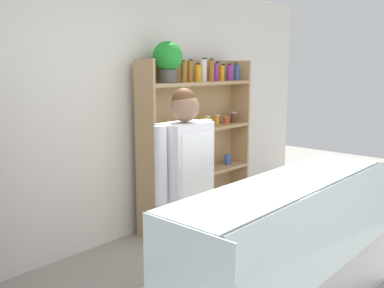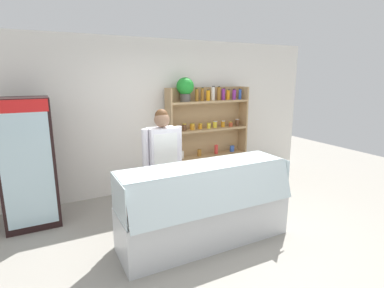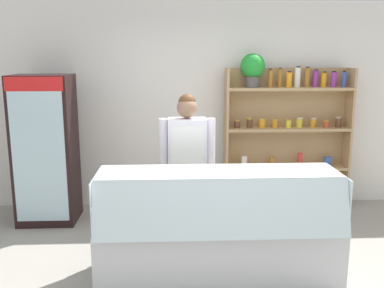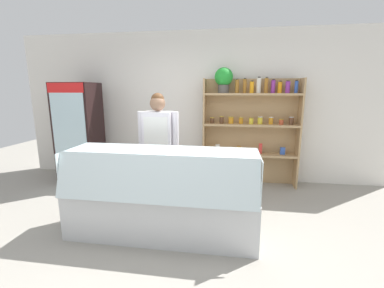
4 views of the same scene
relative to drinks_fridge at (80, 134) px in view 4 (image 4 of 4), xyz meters
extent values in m
plane|color=gray|center=(2.05, -1.60, -0.90)|extent=(12.00, 12.00, 0.00)
cube|color=white|center=(2.05, 0.60, 0.45)|extent=(6.80, 0.10, 2.70)
cube|color=black|center=(0.00, 0.01, 0.00)|extent=(0.68, 0.57, 1.79)
cube|color=silver|center=(0.00, -0.28, 0.00)|extent=(0.60, 0.01, 1.59)
cube|color=red|center=(0.00, -0.29, 0.81)|extent=(0.64, 0.01, 0.16)
cylinder|color=#9E6623|center=(-0.21, -0.22, -0.54)|extent=(0.07, 0.07, 0.22)
cylinder|color=orange|center=(-0.07, -0.22, -0.56)|extent=(0.06, 0.06, 0.17)
cylinder|color=#9E6623|center=(0.07, -0.22, -0.56)|extent=(0.05, 0.05, 0.18)
cylinder|color=silver|center=(0.21, -0.22, -0.56)|extent=(0.06, 0.06, 0.17)
cylinder|color=purple|center=(-0.21, -0.22, -0.10)|extent=(0.06, 0.06, 0.17)
cylinder|color=red|center=(-0.07, -0.22, -0.07)|extent=(0.06, 0.06, 0.22)
cylinder|color=red|center=(0.07, -0.22, -0.11)|extent=(0.06, 0.06, 0.15)
cylinder|color=orange|center=(0.21, -0.22, -0.08)|extent=(0.06, 0.06, 0.19)
cylinder|color=#2D8C38|center=(-0.21, -0.22, 0.36)|extent=(0.07, 0.07, 0.15)
cylinder|color=#3356B2|center=(-0.07, -0.22, 0.37)|extent=(0.07, 0.07, 0.17)
cylinder|color=silver|center=(0.07, -0.22, 0.36)|extent=(0.05, 0.05, 0.16)
cylinder|color=#9E6623|center=(0.21, -0.22, 0.36)|extent=(0.06, 0.06, 0.15)
cube|color=tan|center=(3.02, 0.44, 0.03)|extent=(1.63, 0.02, 1.86)
cube|color=tan|center=(2.22, 0.30, 0.03)|extent=(0.03, 0.28, 1.86)
cube|color=tan|center=(3.82, 0.30, 0.03)|extent=(0.03, 0.28, 1.86)
cube|color=tan|center=(3.02, 0.30, -0.34)|extent=(1.57, 0.28, 0.04)
cube|color=tan|center=(3.02, 0.30, 0.18)|extent=(1.57, 0.28, 0.04)
cube|color=tan|center=(3.02, 0.30, 0.70)|extent=(1.57, 0.28, 0.04)
cylinder|color=#4C4742|center=(2.54, 0.30, 0.79)|extent=(0.19, 0.19, 0.14)
sphere|color=green|center=(2.54, 0.30, 0.99)|extent=(0.31, 0.31, 0.31)
cylinder|color=#9E6623|center=(2.77, 0.29, 0.83)|extent=(0.06, 0.06, 0.22)
cylinder|color=black|center=(2.77, 0.30, 0.95)|extent=(0.04, 0.04, 0.02)
cylinder|color=#9E6623|center=(2.90, 0.31, 0.83)|extent=(0.06, 0.06, 0.23)
cylinder|color=black|center=(2.90, 0.30, 0.96)|extent=(0.04, 0.04, 0.02)
cylinder|color=orange|center=(3.01, 0.30, 0.81)|extent=(0.07, 0.07, 0.19)
cylinder|color=black|center=(3.01, 0.30, 0.91)|extent=(0.05, 0.05, 0.02)
cylinder|color=silver|center=(3.13, 0.32, 0.84)|extent=(0.08, 0.08, 0.25)
cylinder|color=black|center=(3.13, 0.30, 0.97)|extent=(0.05, 0.05, 0.02)
cylinder|color=#9E6623|center=(3.25, 0.30, 0.84)|extent=(0.06, 0.06, 0.24)
cylinder|color=black|center=(3.25, 0.30, 0.97)|extent=(0.04, 0.04, 0.02)
cylinder|color=purple|center=(3.36, 0.33, 0.82)|extent=(0.07, 0.07, 0.21)
cylinder|color=black|center=(3.36, 0.30, 0.94)|extent=(0.05, 0.05, 0.02)
cylinder|color=orange|center=(3.47, 0.33, 0.81)|extent=(0.07, 0.07, 0.18)
cylinder|color=black|center=(3.47, 0.30, 0.91)|extent=(0.05, 0.05, 0.02)
cylinder|color=purple|center=(3.59, 0.29, 0.81)|extent=(0.08, 0.08, 0.19)
cylinder|color=black|center=(3.59, 0.30, 0.91)|extent=(0.05, 0.05, 0.02)
cylinder|color=#3356B2|center=(3.72, 0.29, 0.81)|extent=(0.06, 0.06, 0.19)
cylinder|color=black|center=(3.72, 0.30, 0.92)|extent=(0.04, 0.04, 0.02)
cylinder|color=brown|center=(2.36, 0.30, 0.24)|extent=(0.07, 0.07, 0.09)
cylinder|color=gold|center=(2.36, 0.30, 0.29)|extent=(0.07, 0.07, 0.01)
cylinder|color=brown|center=(2.53, 0.30, 0.26)|extent=(0.07, 0.07, 0.11)
cylinder|color=gold|center=(2.53, 0.30, 0.32)|extent=(0.07, 0.07, 0.01)
cylinder|color=orange|center=(2.69, 0.30, 0.25)|extent=(0.09, 0.09, 0.11)
cylinder|color=gold|center=(2.69, 0.30, 0.31)|extent=(0.09, 0.09, 0.01)
cylinder|color=orange|center=(2.86, 0.31, 0.25)|extent=(0.07, 0.07, 0.10)
cylinder|color=gold|center=(2.86, 0.30, 0.30)|extent=(0.07, 0.07, 0.01)
cylinder|color=yellow|center=(3.03, 0.29, 0.25)|extent=(0.07, 0.07, 0.09)
cylinder|color=gold|center=(3.03, 0.30, 0.30)|extent=(0.07, 0.07, 0.01)
cylinder|color=yellow|center=(3.18, 0.31, 0.26)|extent=(0.08, 0.08, 0.12)
cylinder|color=silver|center=(3.18, 0.30, 0.32)|extent=(0.08, 0.08, 0.01)
cylinder|color=orange|center=(3.36, 0.31, 0.25)|extent=(0.07, 0.07, 0.11)
cylinder|color=silver|center=(3.36, 0.30, 0.32)|extent=(0.07, 0.07, 0.01)
cylinder|color=#BF4C2D|center=(3.52, 0.28, 0.24)|extent=(0.07, 0.07, 0.08)
cylinder|color=gold|center=(3.52, 0.30, 0.29)|extent=(0.08, 0.08, 0.01)
cylinder|color=brown|center=(3.69, 0.29, 0.26)|extent=(0.08, 0.08, 0.12)
cylinder|color=silver|center=(3.69, 0.30, 0.32)|extent=(0.08, 0.08, 0.01)
cube|color=silver|center=(2.46, 0.30, -0.25)|extent=(0.07, 0.05, 0.14)
cube|color=#9E6623|center=(2.84, 0.30, -0.26)|extent=(0.07, 0.04, 0.13)
cube|color=red|center=(3.21, 0.30, -0.23)|extent=(0.06, 0.04, 0.18)
cube|color=#3356B2|center=(3.58, 0.30, -0.26)|extent=(0.08, 0.04, 0.12)
cube|color=silver|center=(1.93, -1.50, -0.62)|extent=(2.16, 0.66, 0.55)
cube|color=white|center=(1.93, -1.50, -0.33)|extent=(2.10, 0.60, 0.03)
cube|color=silver|center=(1.93, -1.82, -0.12)|extent=(2.12, 0.16, 0.47)
cube|color=silver|center=(1.93, -1.45, 0.10)|extent=(2.12, 0.50, 0.01)
cube|color=silver|center=(0.86, -1.50, -0.12)|extent=(0.01, 0.62, 0.45)
cube|color=silver|center=(3.00, -1.50, -0.12)|extent=(0.01, 0.62, 0.45)
cube|color=tan|center=(1.12, -1.43, -0.29)|extent=(0.16, 0.11, 0.05)
cube|color=white|center=(1.12, -1.62, -0.29)|extent=(0.05, 0.03, 0.02)
cube|color=tan|center=(1.52, -1.43, -0.28)|extent=(0.16, 0.13, 0.06)
cube|color=white|center=(1.52, -1.62, -0.29)|extent=(0.05, 0.03, 0.02)
cube|color=tan|center=(1.93, -1.43, -0.29)|extent=(0.16, 0.12, 0.05)
cube|color=white|center=(1.93, -1.62, -0.29)|extent=(0.05, 0.03, 0.02)
cube|color=tan|center=(2.34, -1.43, -0.28)|extent=(0.16, 0.13, 0.06)
cube|color=white|center=(2.34, -1.62, -0.29)|extent=(0.05, 0.03, 0.02)
cube|color=tan|center=(2.75, -1.43, -0.29)|extent=(0.17, 0.14, 0.05)
cube|color=white|center=(2.75, -1.62, -0.29)|extent=(0.05, 0.03, 0.02)
cylinder|color=#C1706B|center=(1.03, -1.60, -0.24)|extent=(0.20, 0.14, 0.14)
cylinder|color=tan|center=(1.25, -1.60, -0.24)|extent=(0.22, 0.17, 0.15)
cylinder|color=#C1706B|center=(1.47, -1.60, -0.23)|extent=(0.21, 0.18, 0.15)
cylinder|color=white|center=(2.47, -1.58, -0.22)|extent=(0.07, 0.07, 0.18)
cylinder|color=white|center=(2.57, -1.58, -0.19)|extent=(0.07, 0.07, 0.24)
cylinder|color=#383D51|center=(1.60, -0.74, -0.52)|extent=(0.13, 0.13, 0.75)
cylinder|color=#383D51|center=(1.77, -0.74, -0.52)|extent=(0.13, 0.13, 0.75)
cube|color=white|center=(1.68, -0.74, 0.17)|extent=(0.40, 0.24, 0.62)
cube|color=white|center=(1.68, -0.86, -0.17)|extent=(0.33, 0.01, 1.16)
cylinder|color=white|center=(1.43, -0.74, 0.20)|extent=(0.09, 0.09, 0.56)
cylinder|color=white|center=(1.93, -0.74, 0.20)|extent=(0.09, 0.09, 0.56)
sphere|color=#8C664C|center=(1.68, -0.74, 0.59)|extent=(0.21, 0.21, 0.21)
sphere|color=brown|center=(1.68, -0.73, 0.64)|extent=(0.18, 0.18, 0.18)
camera|label=1|loc=(-0.60, -2.87, 0.88)|focal=40.00mm
camera|label=2|loc=(0.20, -4.51, 1.17)|focal=28.00mm
camera|label=3|loc=(1.53, -5.11, 1.11)|focal=40.00mm
camera|label=4|loc=(2.69, -4.19, 0.77)|focal=24.00mm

